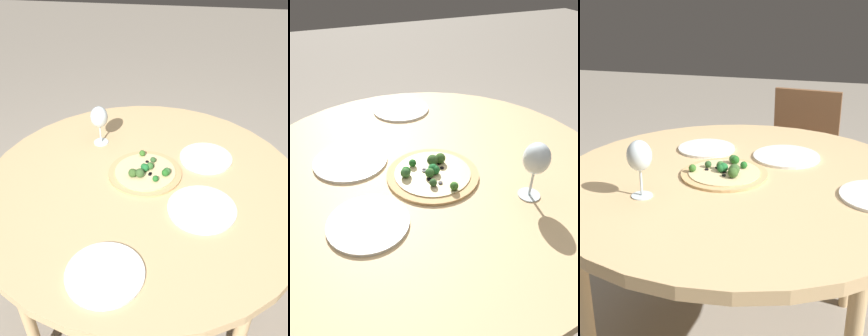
{
  "view_description": "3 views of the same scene",
  "coord_description": "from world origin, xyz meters",
  "views": [
    {
      "loc": [
        -0.16,
        1.18,
        1.77
      ],
      "look_at": [
        0.0,
        -0.06,
        0.81
      ],
      "focal_mm": 40.0,
      "sensor_mm": 36.0,
      "label": 1
    },
    {
      "loc": [
        -0.34,
        -0.89,
        1.45
      ],
      "look_at": [
        0.0,
        -0.06,
        0.81
      ],
      "focal_mm": 35.0,
      "sensor_mm": 36.0,
      "label": 2
    },
    {
      "loc": [
        1.5,
        0.33,
        1.42
      ],
      "look_at": [
        0.0,
        -0.06,
        0.81
      ],
      "focal_mm": 50.0,
      "sensor_mm": 36.0,
      "label": 3
    }
  ],
  "objects": [
    {
      "name": "chair",
      "position": [
        -1.04,
        0.11,
        0.47
      ],
      "size": [
        0.44,
        0.44,
        0.86
      ],
      "rotation": [
        0.0,
        0.0,
        1.46
      ],
      "color": "brown",
      "rests_on": "ground_plane"
    },
    {
      "name": "dining_table",
      "position": [
        0.0,
        0.0,
        0.72
      ],
      "size": [
        1.34,
        1.34,
        0.78
      ],
      "color": "tan",
      "rests_on": "ground_plane"
    },
    {
      "name": "plate_far",
      "position": [
        -0.24,
        0.13,
        0.78
      ],
      "size": [
        0.26,
        0.26,
        0.01
      ],
      "color": "silver",
      "rests_on": "dining_table"
    },
    {
      "name": "plate_near",
      "position": [
        -0.26,
        -0.2,
        0.78
      ],
      "size": [
        0.23,
        0.23,
        0.01
      ],
      "color": "silver",
      "rests_on": "dining_table"
    },
    {
      "name": "pizza",
      "position": [
        0.0,
        -0.06,
        0.79
      ],
      "size": [
        0.31,
        0.31,
        0.05
      ],
      "color": "tan",
      "rests_on": "dining_table"
    },
    {
      "name": "wine_glass",
      "position": [
        0.24,
        -0.27,
        0.91
      ],
      "size": [
        0.08,
        0.08,
        0.19
      ],
      "color": "silver",
      "rests_on": "dining_table"
    }
  ]
}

